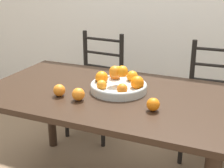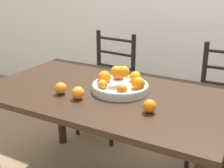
{
  "view_description": "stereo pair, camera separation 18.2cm",
  "coord_description": "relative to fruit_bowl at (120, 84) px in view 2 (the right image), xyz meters",
  "views": [
    {
      "loc": [
        0.74,
        -1.64,
        1.45
      ],
      "look_at": [
        0.07,
        -0.07,
        0.83
      ],
      "focal_mm": 50.0,
      "sensor_mm": 36.0,
      "label": 1
    },
    {
      "loc": [
        0.9,
        -1.56,
        1.45
      ],
      "look_at": [
        0.07,
        -0.07,
        0.83
      ],
      "focal_mm": 50.0,
      "sensor_mm": 36.0,
      "label": 2
    }
  ],
  "objects": [
    {
      "name": "orange_loose_1",
      "position": [
        0.28,
        -0.2,
        -0.01
      ],
      "size": [
        0.07,
        0.07,
        0.07
      ],
      "color": "orange",
      "rests_on": "dining_table"
    },
    {
      "name": "orange_loose_2",
      "position": [
        -0.16,
        -0.23,
        -0.01
      ],
      "size": [
        0.07,
        0.07,
        0.07
      ],
      "color": "orange",
      "rests_on": "dining_table"
    },
    {
      "name": "chair_left",
      "position": [
        -0.51,
        0.72,
        -0.33
      ],
      "size": [
        0.45,
        0.43,
        0.93
      ],
      "rotation": [
        0.0,
        0.0,
        -0.07
      ],
      "color": "black",
      "rests_on": "ground_plane"
    },
    {
      "name": "orange_loose_0",
      "position": [
        -0.29,
        -0.22,
        -0.01
      ],
      "size": [
        0.07,
        0.07,
        0.07
      ],
      "color": "orange",
      "rests_on": "dining_table"
    },
    {
      "name": "dining_table",
      "position": [
        -0.06,
        -0.04,
        -0.15
      ],
      "size": [
        1.53,
        0.9,
        0.75
      ],
      "color": "black",
      "rests_on": "ground_plane"
    },
    {
      "name": "chair_right",
      "position": [
        0.51,
        0.72,
        -0.33
      ],
      "size": [
        0.44,
        0.42,
        0.93
      ],
      "rotation": [
        0.0,
        0.0,
        0.05
      ],
      "color": "black",
      "rests_on": "ground_plane"
    },
    {
      "name": "fruit_bowl",
      "position": [
        0.0,
        0.0,
        0.0
      ],
      "size": [
        0.35,
        0.35,
        0.17
      ],
      "color": "#B2B7B2",
      "rests_on": "dining_table"
    }
  ]
}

